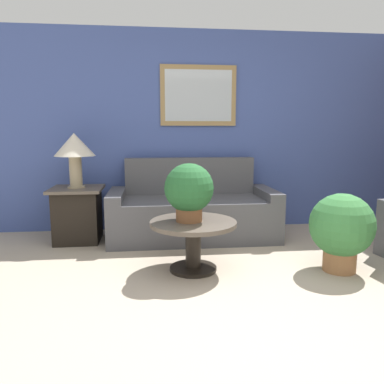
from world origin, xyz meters
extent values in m
plane|color=tan|center=(0.00, 0.00, 0.00)|extent=(20.00, 20.00, 0.00)
cube|color=#42569E|center=(0.00, 2.72, 1.30)|extent=(7.20, 0.06, 2.60)
cube|color=#997A4C|center=(-0.22, 2.67, 1.76)|extent=(0.99, 0.03, 0.77)
cube|color=#B2BCC6|center=(-0.22, 2.66, 1.76)|extent=(0.87, 0.01, 0.65)
cube|color=#4C4C51|center=(-0.35, 2.16, 0.25)|extent=(1.66, 0.89, 0.50)
cube|color=#4C4C51|center=(-0.35, 2.52, 0.73)|extent=(1.66, 0.16, 0.47)
cube|color=#4C4C51|center=(-1.27, 2.16, 0.30)|extent=(0.18, 0.89, 0.60)
cube|color=#4C4C51|center=(0.57, 2.16, 0.30)|extent=(0.18, 0.89, 0.60)
cylinder|color=black|center=(-0.47, 1.08, 0.01)|extent=(0.45, 0.45, 0.03)
cylinder|color=black|center=(-0.47, 1.08, 0.23)|extent=(0.15, 0.15, 0.41)
cylinder|color=brown|center=(-0.47, 1.08, 0.46)|extent=(0.81, 0.81, 0.04)
cube|color=black|center=(-1.73, 2.19, 0.31)|extent=(0.51, 0.51, 0.61)
cube|color=brown|center=(-1.73, 2.19, 0.63)|extent=(0.60, 0.60, 0.03)
cylinder|color=tan|center=(-1.73, 2.19, 0.66)|extent=(0.20, 0.20, 0.02)
cylinder|color=tan|center=(-1.73, 2.19, 0.85)|extent=(0.15, 0.15, 0.35)
cone|color=beige|center=(-1.73, 2.19, 1.15)|extent=(0.47, 0.47, 0.26)
cylinder|color=brown|center=(-0.50, 1.08, 0.55)|extent=(0.25, 0.25, 0.14)
sphere|color=#235B2D|center=(-0.50, 1.08, 0.79)|extent=(0.46, 0.46, 0.46)
cylinder|color=#9E6B42|center=(0.91, 0.91, 0.11)|extent=(0.30, 0.30, 0.22)
sphere|color=#387A3D|center=(0.91, 0.91, 0.44)|extent=(0.59, 0.59, 0.59)
camera|label=1|loc=(-0.85, -2.30, 1.31)|focal=35.00mm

